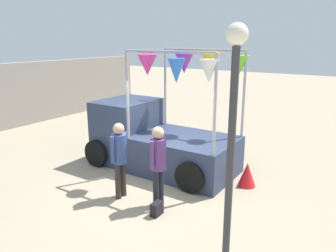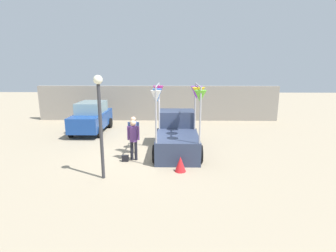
{
  "view_description": "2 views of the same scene",
  "coord_description": "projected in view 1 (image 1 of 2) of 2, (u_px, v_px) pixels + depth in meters",
  "views": [
    {
      "loc": [
        -5.84,
        -4.27,
        3.51
      ],
      "look_at": [
        0.41,
        -0.2,
        1.53
      ],
      "focal_mm": 35.0,
      "sensor_mm": 36.0,
      "label": 1
    },
    {
      "loc": [
        1.18,
        -11.46,
        4.03
      ],
      "look_at": [
        0.95,
        -0.41,
        1.5
      ],
      "focal_mm": 28.0,
      "sensor_mm": 36.0,
      "label": 2
    }
  ],
  "objects": [
    {
      "name": "handbag",
      "position": [
        157.0,
        209.0,
        6.72
      ],
      "size": [
        0.28,
        0.16,
        0.28
      ],
      "primitive_type": "cube",
      "color": "black",
      "rests_on": "ground"
    },
    {
      "name": "street_lamp",
      "position": [
        233.0,
        113.0,
        4.81
      ],
      "size": [
        0.32,
        0.32,
        3.74
      ],
      "color": "#333338",
      "rests_on": "ground"
    },
    {
      "name": "folded_kite_bundle_crimson",
      "position": [
        247.0,
        174.0,
        8.03
      ],
      "size": [
        0.57,
        0.57,
        0.6
      ],
      "primitive_type": "cone",
      "rotation": [
        0.0,
        0.0,
        1.95
      ],
      "color": "red",
      "rests_on": "ground"
    },
    {
      "name": "person_vendor",
      "position": [
        120.0,
        153.0,
        7.27
      ],
      "size": [
        0.53,
        0.34,
        1.75
      ],
      "color": "#2D2823",
      "rests_on": "ground"
    },
    {
      "name": "ground_plane",
      "position": [
        152.0,
        190.0,
        7.89
      ],
      "size": [
        60.0,
        60.0,
        0.0
      ],
      "primitive_type": "plane",
      "color": "gray"
    },
    {
      "name": "vendor_truck",
      "position": [
        155.0,
        135.0,
        9.23
      ],
      "size": [
        2.42,
        4.12,
        3.27
      ],
      "color": "#2D3851",
      "rests_on": "ground"
    },
    {
      "name": "person_customer",
      "position": [
        158.0,
        159.0,
        6.87
      ],
      "size": [
        0.53,
        0.34,
        1.78
      ],
      "color": "black",
      "rests_on": "ground"
    }
  ]
}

